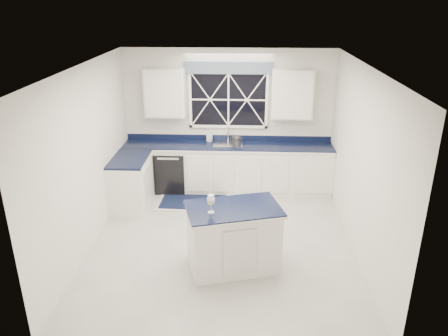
# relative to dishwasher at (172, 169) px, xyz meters

# --- Properties ---
(ground) EXTENTS (4.50, 4.50, 0.00)m
(ground) POSITION_rel_dishwasher_xyz_m (1.10, -1.95, -0.41)
(ground) COLOR #A4A4A0
(ground) RESTS_ON ground
(back_wall) EXTENTS (4.00, 0.10, 2.70)m
(back_wall) POSITION_rel_dishwasher_xyz_m (1.10, 0.30, 0.94)
(back_wall) COLOR silver
(back_wall) RESTS_ON ground
(base_cabinets) EXTENTS (3.99, 1.60, 0.90)m
(base_cabinets) POSITION_rel_dishwasher_xyz_m (0.77, -0.17, 0.04)
(base_cabinets) COLOR white
(base_cabinets) RESTS_ON ground
(countertop) EXTENTS (3.98, 0.64, 0.04)m
(countertop) POSITION_rel_dishwasher_xyz_m (1.10, 0.00, 0.51)
(countertop) COLOR black
(countertop) RESTS_ON base_cabinets
(dishwasher) EXTENTS (0.60, 0.58, 0.82)m
(dishwasher) POSITION_rel_dishwasher_xyz_m (0.00, 0.00, 0.00)
(dishwasher) COLOR black
(dishwasher) RESTS_ON ground
(window) EXTENTS (1.65, 0.09, 1.26)m
(window) POSITION_rel_dishwasher_xyz_m (1.10, 0.25, 1.42)
(window) COLOR black
(window) RESTS_ON ground
(upper_cabinets) EXTENTS (3.10, 0.34, 0.90)m
(upper_cabinets) POSITION_rel_dishwasher_xyz_m (1.10, 0.13, 1.49)
(upper_cabinets) COLOR white
(upper_cabinets) RESTS_ON ground
(faucet) EXTENTS (0.05, 0.20, 0.30)m
(faucet) POSITION_rel_dishwasher_xyz_m (1.10, 0.19, 0.69)
(faucet) COLOR silver
(faucet) RESTS_ON countertop
(island) EXTENTS (1.41, 1.07, 0.94)m
(island) POSITION_rel_dishwasher_xyz_m (1.28, -2.61, 0.06)
(island) COLOR white
(island) RESTS_ON ground
(rug) EXTENTS (1.36, 0.87, 0.02)m
(rug) POSITION_rel_dishwasher_xyz_m (0.48, -0.60, -0.40)
(rug) COLOR #B4B4AF
(rug) RESTS_ON ground
(kettle) EXTENTS (0.25, 0.21, 0.19)m
(kettle) POSITION_rel_dishwasher_xyz_m (1.26, 0.07, 0.62)
(kettle) COLOR #2C2C2F
(kettle) RESTS_ON countertop
(wine_glass) EXTENTS (0.11, 0.11, 0.25)m
(wine_glass) POSITION_rel_dishwasher_xyz_m (0.99, -2.78, 0.70)
(wine_glass) COLOR silver
(wine_glass) RESTS_ON island
(soap_bottle) EXTENTS (0.12, 0.12, 0.20)m
(soap_bottle) POSITION_rel_dishwasher_xyz_m (0.74, 0.20, 0.63)
(soap_bottle) COLOR silver
(soap_bottle) RESTS_ON countertop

